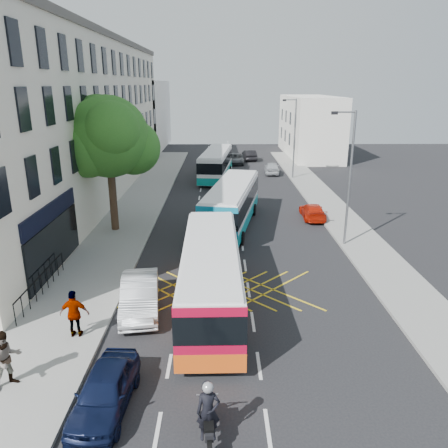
{
  "coord_description": "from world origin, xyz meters",
  "views": [
    {
      "loc": [
        -1.37,
        -13.23,
        9.56
      ],
      "look_at": [
        -1.16,
        9.64,
        2.2
      ],
      "focal_mm": 35.0,
      "sensor_mm": 36.0,
      "label": 1
    }
  ],
  "objects_px": {
    "bus_mid": "(232,204)",
    "distant_car_silver": "(272,168)",
    "street_tree": "(108,138)",
    "distant_car_dark": "(249,155)",
    "parked_car_silver": "(140,295)",
    "lamp_near": "(349,172)",
    "bus_near": "(211,275)",
    "bus_far": "(216,164)",
    "pedestrian_near": "(6,359)",
    "motorbike": "(208,414)",
    "distant_car_grey": "(235,159)",
    "parked_car_blue": "(105,391)",
    "lamp_far": "(294,135)",
    "pedestrian_far": "(75,314)",
    "red_hatchback": "(313,211)"
  },
  "relations": [
    {
      "from": "parked_car_blue",
      "to": "distant_car_silver",
      "type": "relative_size",
      "value": 0.98
    },
    {
      "from": "bus_near",
      "to": "parked_car_silver",
      "type": "height_order",
      "value": "bus_near"
    },
    {
      "from": "bus_mid",
      "to": "distant_car_silver",
      "type": "relative_size",
      "value": 2.85
    },
    {
      "from": "bus_far",
      "to": "pedestrian_near",
      "type": "distance_m",
      "value": 34.19
    },
    {
      "from": "bus_far",
      "to": "bus_near",
      "type": "bearing_deg",
      "value": -83.54
    },
    {
      "from": "distant_car_silver",
      "to": "pedestrian_near",
      "type": "height_order",
      "value": "pedestrian_near"
    },
    {
      "from": "motorbike",
      "to": "distant_car_grey",
      "type": "height_order",
      "value": "motorbike"
    },
    {
      "from": "bus_mid",
      "to": "distant_car_dark",
      "type": "bearing_deg",
      "value": 94.62
    },
    {
      "from": "street_tree",
      "to": "bus_near",
      "type": "relative_size",
      "value": 0.84
    },
    {
      "from": "bus_mid",
      "to": "motorbike",
      "type": "height_order",
      "value": "bus_mid"
    },
    {
      "from": "lamp_near",
      "to": "street_tree",
      "type": "bearing_deg",
      "value": 168.6
    },
    {
      "from": "bus_far",
      "to": "pedestrian_near",
      "type": "xyz_separation_m",
      "value": [
        -6.47,
        -33.57,
        -0.42
      ]
    },
    {
      "from": "bus_far",
      "to": "pedestrian_near",
      "type": "height_order",
      "value": "bus_far"
    },
    {
      "from": "parked_car_blue",
      "to": "bus_near",
      "type": "bearing_deg",
      "value": 67.58
    },
    {
      "from": "lamp_far",
      "to": "bus_far",
      "type": "distance_m",
      "value": 8.55
    },
    {
      "from": "motorbike",
      "to": "bus_mid",
      "type": "bearing_deg",
      "value": 82.64
    },
    {
      "from": "lamp_far",
      "to": "pedestrian_near",
      "type": "height_order",
      "value": "lamp_far"
    },
    {
      "from": "motorbike",
      "to": "distant_car_grey",
      "type": "xyz_separation_m",
      "value": [
        2.29,
        44.7,
        -0.31
      ]
    },
    {
      "from": "lamp_far",
      "to": "distant_car_dark",
      "type": "distance_m",
      "value": 13.16
    },
    {
      "from": "bus_near",
      "to": "motorbike",
      "type": "bearing_deg",
      "value": -90.28
    },
    {
      "from": "street_tree",
      "to": "pedestrian_near",
      "type": "bearing_deg",
      "value": -89.08
    },
    {
      "from": "bus_near",
      "to": "distant_car_silver",
      "type": "distance_m",
      "value": 31.07
    },
    {
      "from": "distant_car_grey",
      "to": "bus_far",
      "type": "bearing_deg",
      "value": -102.73
    },
    {
      "from": "street_tree",
      "to": "bus_far",
      "type": "height_order",
      "value": "street_tree"
    },
    {
      "from": "lamp_far",
      "to": "pedestrian_far",
      "type": "xyz_separation_m",
      "value": [
        -13.2,
        -30.23,
        -3.5
      ]
    },
    {
      "from": "bus_mid",
      "to": "red_hatchback",
      "type": "relative_size",
      "value": 2.88
    },
    {
      "from": "street_tree",
      "to": "distant_car_dark",
      "type": "height_order",
      "value": "street_tree"
    },
    {
      "from": "distant_car_silver",
      "to": "parked_car_silver",
      "type": "bearing_deg",
      "value": 76.86
    },
    {
      "from": "bus_far",
      "to": "parked_car_blue",
      "type": "height_order",
      "value": "bus_far"
    },
    {
      "from": "distant_car_grey",
      "to": "distant_car_silver",
      "type": "xyz_separation_m",
      "value": [
        3.83,
        -6.51,
        0.04
      ]
    },
    {
      "from": "lamp_far",
      "to": "street_tree",
      "type": "bearing_deg",
      "value": -130.81
    },
    {
      "from": "pedestrian_near",
      "to": "street_tree",
      "type": "bearing_deg",
      "value": 48.6
    },
    {
      "from": "distant_car_grey",
      "to": "distant_car_dark",
      "type": "relative_size",
      "value": 1.1
    },
    {
      "from": "lamp_far",
      "to": "bus_near",
      "type": "relative_size",
      "value": 0.76
    },
    {
      "from": "bus_mid",
      "to": "pedestrian_far",
      "type": "distance_m",
      "value": 15.59
    },
    {
      "from": "lamp_near",
      "to": "bus_near",
      "type": "bearing_deg",
      "value": -136.05
    },
    {
      "from": "distant_car_grey",
      "to": "distant_car_silver",
      "type": "bearing_deg",
      "value": -57.33
    },
    {
      "from": "street_tree",
      "to": "pedestrian_near",
      "type": "height_order",
      "value": "street_tree"
    },
    {
      "from": "bus_near",
      "to": "bus_mid",
      "type": "height_order",
      "value": "bus_mid"
    },
    {
      "from": "bus_far",
      "to": "distant_car_silver",
      "type": "relative_size",
      "value": 2.77
    },
    {
      "from": "distant_car_silver",
      "to": "pedestrian_far",
      "type": "relative_size",
      "value": 2.02
    },
    {
      "from": "bus_mid",
      "to": "parked_car_blue",
      "type": "bearing_deg",
      "value": -92.66
    },
    {
      "from": "bus_far",
      "to": "motorbike",
      "type": "relative_size",
      "value": 4.81
    },
    {
      "from": "distant_car_dark",
      "to": "pedestrian_far",
      "type": "height_order",
      "value": "pedestrian_far"
    },
    {
      "from": "pedestrian_near",
      "to": "bus_mid",
      "type": "bearing_deg",
      "value": 23.52
    },
    {
      "from": "lamp_near",
      "to": "distant_car_dark",
      "type": "relative_size",
      "value": 1.97
    },
    {
      "from": "lamp_near",
      "to": "red_hatchback",
      "type": "bearing_deg",
      "value": 96.85
    },
    {
      "from": "bus_mid",
      "to": "parked_car_blue",
      "type": "distance_m",
      "value": 18.59
    },
    {
      "from": "lamp_far",
      "to": "red_hatchback",
      "type": "bearing_deg",
      "value": -92.8
    },
    {
      "from": "bus_far",
      "to": "motorbike",
      "type": "height_order",
      "value": "bus_far"
    }
  ]
}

